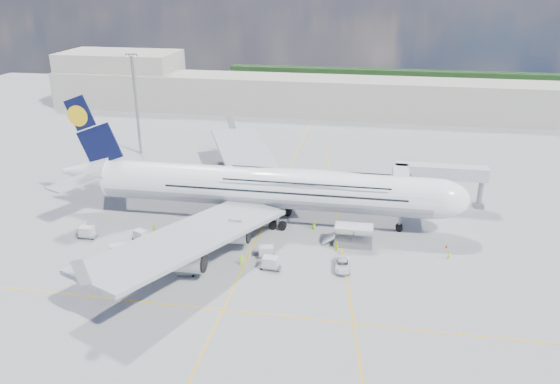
% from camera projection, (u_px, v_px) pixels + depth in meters
% --- Properties ---
extents(ground, '(300.00, 300.00, 0.00)m').
position_uv_depth(ground, '(254.00, 245.00, 94.64)').
color(ground, gray).
rests_on(ground, ground).
extents(taxi_line_main, '(0.25, 220.00, 0.01)m').
position_uv_depth(taxi_line_main, '(254.00, 245.00, 94.63)').
color(taxi_line_main, '#E4A80C').
rests_on(taxi_line_main, ground).
extents(taxi_line_cross, '(120.00, 0.25, 0.01)m').
position_uv_depth(taxi_line_cross, '(223.00, 310.00, 76.37)').
color(taxi_line_cross, '#E4A80C').
rests_on(taxi_line_cross, ground).
extents(taxi_line_diag, '(14.16, 99.06, 0.01)m').
position_uv_depth(taxi_line_diag, '(339.00, 226.00, 101.53)').
color(taxi_line_diag, '#E4A80C').
rests_on(taxi_line_diag, ground).
extents(airliner, '(77.26, 79.15, 23.71)m').
position_uv_depth(airliner, '(266.00, 187.00, 101.15)').
color(airliner, white).
rests_on(airliner, ground).
extents(jet_bridge, '(18.80, 12.10, 8.50)m').
position_uv_depth(jet_bridge, '(425.00, 177.00, 106.43)').
color(jet_bridge, '#B7B7BC').
rests_on(jet_bridge, ground).
extents(cargo_loader, '(8.53, 3.20, 3.67)m').
position_uv_depth(cargo_loader, '(352.00, 238.00, 94.13)').
color(cargo_loader, silver).
rests_on(cargo_loader, ground).
extents(light_mast, '(3.00, 0.70, 25.50)m').
position_uv_depth(light_mast, '(136.00, 103.00, 137.14)').
color(light_mast, gray).
rests_on(light_mast, ground).
extents(terminal, '(180.00, 16.00, 12.00)m').
position_uv_depth(terminal, '(316.00, 96.00, 179.12)').
color(terminal, '#B2AD9E').
rests_on(terminal, ground).
extents(hangar, '(40.00, 22.00, 18.00)m').
position_uv_depth(hangar, '(122.00, 78.00, 193.72)').
color(hangar, '#B2AD9E').
rests_on(hangar, ground).
extents(tree_line, '(160.00, 6.00, 8.00)m').
position_uv_depth(tree_line, '(429.00, 81.00, 214.58)').
color(tree_line, '#193814').
rests_on(tree_line, ground).
extents(dolly_row_a, '(3.33, 2.64, 1.86)m').
position_uv_depth(dolly_row_a, '(140.00, 235.00, 95.99)').
color(dolly_row_a, gray).
rests_on(dolly_row_a, ground).
extents(dolly_row_b, '(3.57, 2.70, 2.01)m').
position_uv_depth(dolly_row_b, '(117.00, 250.00, 90.63)').
color(dolly_row_b, gray).
rests_on(dolly_row_b, ground).
extents(dolly_row_c, '(3.12, 2.00, 0.43)m').
position_uv_depth(dolly_row_c, '(187.00, 273.00, 85.22)').
color(dolly_row_c, gray).
rests_on(dolly_row_c, ground).
extents(dolly_back, '(3.42, 1.97, 2.11)m').
position_uv_depth(dolly_back, '(87.00, 232.00, 96.78)').
color(dolly_back, gray).
rests_on(dolly_back, ground).
extents(dolly_nose_far, '(3.34, 2.14, 1.97)m').
position_uv_depth(dolly_nose_far, '(266.00, 251.00, 90.21)').
color(dolly_nose_far, gray).
rests_on(dolly_nose_far, ground).
extents(dolly_nose_near, '(3.46, 2.07, 2.09)m').
position_uv_depth(dolly_nose_near, '(270.00, 263.00, 86.55)').
color(dolly_nose_near, gray).
rests_on(dolly_nose_near, ground).
extents(baggage_tug, '(2.71, 1.98, 1.54)m').
position_uv_depth(baggage_tug, '(160.00, 264.00, 86.94)').
color(baggage_tug, silver).
rests_on(baggage_tug, ground).
extents(catering_truck_inner, '(7.84, 3.63, 4.54)m').
position_uv_depth(catering_truck_inner, '(269.00, 180.00, 117.88)').
color(catering_truck_inner, gray).
rests_on(catering_truck_inner, ground).
extents(catering_truck_outer, '(7.63, 4.50, 4.26)m').
position_uv_depth(catering_truck_outer, '(248.00, 151.00, 137.63)').
color(catering_truck_outer, gray).
rests_on(catering_truck_outer, ground).
extents(service_van, '(2.95, 5.50, 1.47)m').
position_uv_depth(service_van, '(342.00, 265.00, 86.58)').
color(service_van, silver).
rests_on(service_van, ground).
extents(crew_nose, '(0.71, 0.69, 1.64)m').
position_uv_depth(crew_nose, '(449.00, 255.00, 89.37)').
color(crew_nose, '#92E017').
rests_on(crew_nose, ground).
extents(crew_loader, '(1.12, 1.18, 1.92)m').
position_uv_depth(crew_loader, '(336.00, 247.00, 91.95)').
color(crew_loader, '#D4F319').
rests_on(crew_loader, ground).
extents(crew_wing, '(0.68, 1.09, 1.72)m').
position_uv_depth(crew_wing, '(154.00, 229.00, 98.28)').
color(crew_wing, '#B3FF1A').
rests_on(crew_wing, ground).
extents(crew_van, '(1.00, 0.98, 1.74)m').
position_uv_depth(crew_van, '(314.00, 225.00, 99.99)').
color(crew_van, '#9ADF17').
rests_on(crew_van, ground).
extents(crew_tug, '(1.27, 0.82, 1.85)m').
position_uv_depth(crew_tug, '(241.00, 260.00, 87.72)').
color(crew_tug, '#A1F119').
rests_on(crew_tug, ground).
extents(cone_nose, '(0.44, 0.44, 0.55)m').
position_uv_depth(cone_nose, '(446.00, 246.00, 93.58)').
color(cone_nose, red).
rests_on(cone_nose, ground).
extents(cone_wing_left_inner, '(0.40, 0.40, 0.51)m').
position_uv_depth(cone_wing_left_inner, '(265.00, 193.00, 115.90)').
color(cone_wing_left_inner, red).
rests_on(cone_wing_left_inner, ground).
extents(cone_wing_left_outer, '(0.50, 0.50, 0.63)m').
position_uv_depth(cone_wing_left_outer, '(211.00, 174.00, 126.88)').
color(cone_wing_left_outer, red).
rests_on(cone_wing_left_outer, ground).
extents(cone_wing_right_inner, '(0.50, 0.50, 0.64)m').
position_uv_depth(cone_wing_right_inner, '(189.00, 260.00, 88.98)').
color(cone_wing_right_inner, red).
rests_on(cone_wing_right_inner, ground).
extents(cone_wing_right_outer, '(0.39, 0.39, 0.50)m').
position_uv_depth(cone_wing_right_outer, '(142.00, 270.00, 86.24)').
color(cone_wing_right_outer, red).
rests_on(cone_wing_right_outer, ground).
extents(cone_tail, '(0.48, 0.48, 0.60)m').
position_uv_depth(cone_tail, '(88.00, 224.00, 101.91)').
color(cone_tail, red).
rests_on(cone_tail, ground).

